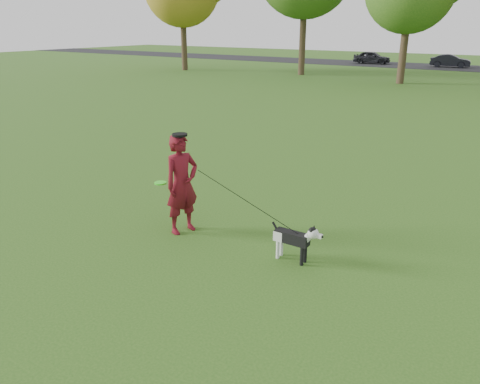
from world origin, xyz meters
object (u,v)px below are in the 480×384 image
Objects in this scene: man at (182,184)px; dog at (296,238)px; car_mid at (450,61)px; car_left at (372,57)px.

man reaches higher than dog.
dog is 40.70m from car_mid.
car_mid is at bearing 19.65° from man.
car_mid reaches higher than dog.
dog is 0.28× the size of car_mid.
car_left is (-12.22, 40.39, 0.18)m from dog.
car_mid is (-5.03, 40.39, 0.14)m from dog.
car_mid is (-2.67, 40.46, -0.37)m from man.
man is at bearing -169.54° from car_left.
man is 40.55m from car_mid.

